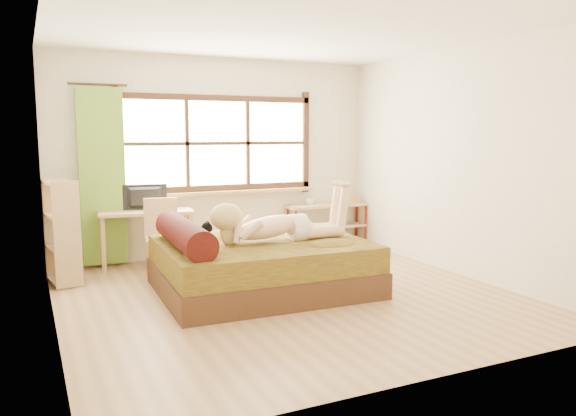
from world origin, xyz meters
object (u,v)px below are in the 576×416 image
bed (258,264)px  kitten (194,233)px  bookshelf (62,232)px  desk (146,218)px  woman (277,211)px  chair (162,231)px  pipe_shelf (328,215)px

bed → kitten: (-0.67, 0.10, 0.38)m
bed → bookshelf: size_ratio=1.89×
kitten → desk: size_ratio=0.27×
woman → chair: bearing=127.0°
woman → desk: size_ratio=1.25×
kitten → chair: (-0.07, 1.18, -0.17)m
desk → woman: bearing=-50.2°
bed → chair: chair is taller
woman → desk: 2.01m
kitten → chair: size_ratio=0.36×
desk → bookshelf: bearing=-148.1°
bed → kitten: size_ratio=6.82×
bed → bookshelf: bookshelf is taller
bed → bookshelf: bearing=149.2°
bed → desk: bearing=119.0°
woman → pipe_shelf: woman is taller
kitten → chair: 1.19m
desk → chair: 0.40m
desk → pipe_shelf: 2.72m
bed → pipe_shelf: bed is taller
woman → chair: woman is taller
desk → chair: (0.11, -0.37, -0.12)m
kitten → bookshelf: size_ratio=0.28×
kitten → desk: kitten is taller
bed → kitten: bed is taller
woman → kitten: 0.90m
woman → kitten: (-0.87, 0.15, -0.20)m
kitten → pipe_shelf: size_ratio=0.25×
kitten → pipe_shelf: 3.03m
chair → pipe_shelf: size_ratio=0.70×
woman → chair: (-0.94, 1.33, -0.37)m
kitten → desk: bearing=98.5°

